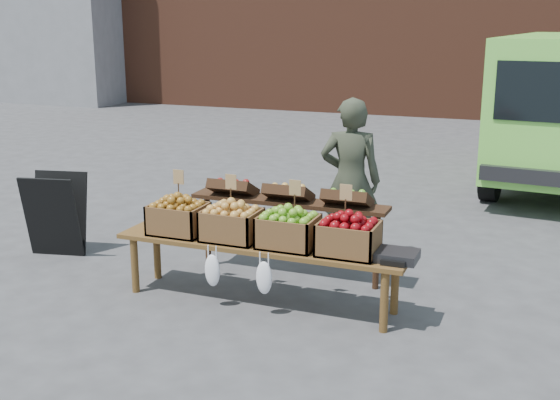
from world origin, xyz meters
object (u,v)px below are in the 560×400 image
at_px(crate_russet_pears, 232,225).
at_px(weighing_scale, 397,256).
at_px(chalkboard_sign, 56,214).
at_px(back_table, 288,227).
at_px(crate_golden_apples, 178,219).
at_px(vendor, 350,181).
at_px(crate_green_apples, 348,239).
at_px(display_bench, 260,273).
at_px(crate_red_apples, 288,232).

relative_size(crate_russet_pears, weighing_scale, 1.47).
relative_size(chalkboard_sign, crate_russet_pears, 1.84).
xyz_separation_m(back_table, crate_golden_apples, (-0.83, -0.72, 0.19)).
xyz_separation_m(vendor, crate_golden_apples, (-1.26, -1.42, -0.17)).
bearing_deg(weighing_scale, back_table, 150.01).
relative_size(back_table, crate_russet_pears, 4.20).
bearing_deg(back_table, vendor, 58.44).
bearing_deg(chalkboard_sign, weighing_scale, -18.40).
bearing_deg(crate_green_apples, vendor, 105.54).
xyz_separation_m(vendor, display_bench, (-0.43, -1.42, -0.59)).
bearing_deg(display_bench, back_table, 89.83).
relative_size(back_table, crate_red_apples, 4.20).
height_order(back_table, crate_russet_pears, back_table).
bearing_deg(crate_red_apples, display_bench, 180.00).
height_order(crate_russet_pears, crate_red_apples, same).
xyz_separation_m(back_table, crate_red_apples, (0.27, -0.72, 0.19)).
xyz_separation_m(chalkboard_sign, weighing_scale, (3.85, -0.43, 0.15)).
height_order(vendor, crate_russet_pears, vendor).
bearing_deg(crate_green_apples, back_table, 138.81).
relative_size(chalkboard_sign, back_table, 0.44).
bearing_deg(crate_red_apples, weighing_scale, 0.00).
bearing_deg(crate_red_apples, crate_russet_pears, 180.00).
xyz_separation_m(chalkboard_sign, back_table, (2.60, 0.29, 0.06)).
xyz_separation_m(crate_russet_pears, crate_red_apples, (0.55, 0.00, 0.00)).
bearing_deg(crate_golden_apples, crate_russet_pears, 0.00).
xyz_separation_m(vendor, crate_green_apples, (0.39, -1.42, -0.17)).
bearing_deg(crate_golden_apples, crate_green_apples, 0.00).
height_order(crate_russet_pears, crate_green_apples, same).
height_order(crate_golden_apples, crate_red_apples, same).
distance_m(chalkboard_sign, crate_green_apples, 3.46).
height_order(crate_golden_apples, crate_green_apples, same).
xyz_separation_m(chalkboard_sign, crate_golden_apples, (1.77, -0.43, 0.25)).
relative_size(chalkboard_sign, weighing_scale, 2.70).
distance_m(chalkboard_sign, crate_red_apples, 2.92).
relative_size(vendor, crate_russet_pears, 3.50).
relative_size(vendor, back_table, 0.83).
distance_m(vendor, display_bench, 1.60).
bearing_deg(vendor, crate_golden_apples, 37.17).
height_order(chalkboard_sign, back_table, back_table).
height_order(display_bench, crate_green_apples, crate_green_apples).
bearing_deg(weighing_scale, chalkboard_sign, 173.70).
relative_size(back_table, display_bench, 0.78).
bearing_deg(crate_russet_pears, chalkboard_sign, 169.63).
bearing_deg(weighing_scale, crate_russet_pears, 180.00).
distance_m(vendor, weighing_scale, 1.66).
height_order(vendor, display_bench, vendor).
relative_size(vendor, chalkboard_sign, 1.91).
bearing_deg(crate_red_apples, back_table, 110.75).
bearing_deg(chalkboard_sign, back_table, -5.62).
distance_m(vendor, crate_green_apples, 1.48).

